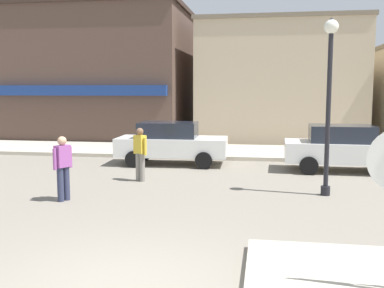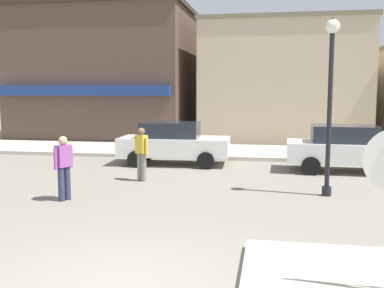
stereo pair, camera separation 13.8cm
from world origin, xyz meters
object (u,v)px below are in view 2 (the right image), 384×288
parked_car_second (347,148)px  pedestrian_crossing_near (64,166)px  lamp_post (331,81)px  parked_car_nearest (173,143)px  pedestrian_crossing_far (142,152)px

parked_car_second → pedestrian_crossing_near: bearing=-145.0°
lamp_post → pedestrian_crossing_near: lamp_post is taller
parked_car_nearest → pedestrian_crossing_near: bearing=-104.7°
parked_car_second → pedestrian_crossing_near: 9.22m
parked_car_second → pedestrian_crossing_far: 6.86m
parked_car_second → pedestrian_crossing_far: bearing=-157.5°
parked_car_nearest → pedestrian_crossing_far: size_ratio=2.52×
lamp_post → parked_car_nearest: bearing=140.3°
parked_car_nearest → pedestrian_crossing_far: bearing=-95.5°
pedestrian_crossing_far → parked_car_second: bearing=22.5°
lamp_post → parked_car_second: size_ratio=1.12×
parked_car_nearest → pedestrian_crossing_far: (-0.30, -3.12, 0.06)m
lamp_post → parked_car_second: bearing=73.7°
parked_car_nearest → parked_car_second: size_ratio=1.00×
parked_car_nearest → pedestrian_crossing_near: (-1.52, -5.78, 0.06)m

